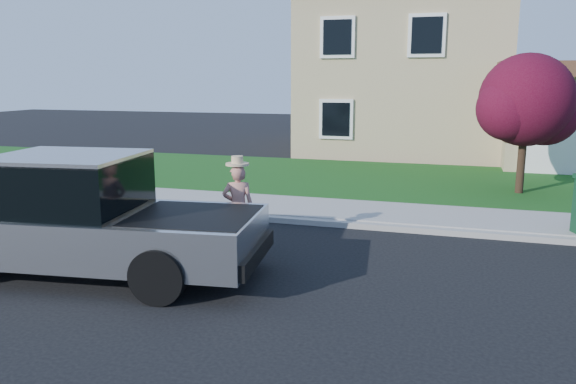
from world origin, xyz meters
name	(u,v)px	position (x,y,z in m)	size (l,w,h in m)	color
ground	(309,271)	(0.00, 0.00, 0.00)	(80.00, 80.00, 0.00)	black
curb	(391,228)	(1.00, 2.90, 0.06)	(40.00, 0.20, 0.12)	gray
sidewalk	(396,215)	(1.00, 4.00, 0.07)	(40.00, 2.00, 0.15)	gray
lawn	(412,182)	(1.00, 8.50, 0.05)	(40.00, 7.00, 0.10)	#144615
house	(438,77)	(1.31, 16.38, 3.17)	(14.00, 11.30, 6.85)	tan
pickup_truck	(77,219)	(-3.51, -1.19, 0.91)	(6.10, 2.66, 1.94)	black
woman	(238,206)	(-1.56, 0.80, 0.82)	(0.67, 0.54, 1.74)	tan
ornamental_tree	(528,105)	(3.93, 7.41, 2.44)	(2.67, 2.41, 3.66)	black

